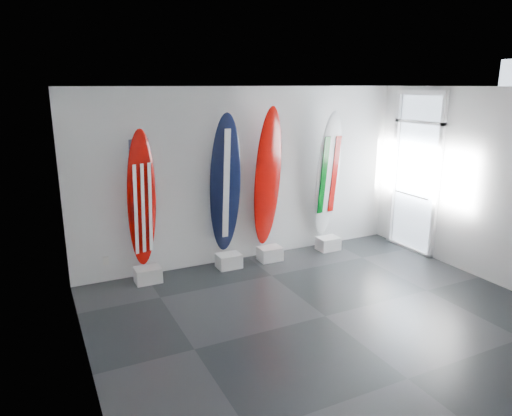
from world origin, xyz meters
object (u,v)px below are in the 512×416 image
surfboard_usa (142,199)px  surfboard_swiss (268,178)px  surfboard_navy (225,185)px  surfboard_italy (328,175)px

surfboard_usa → surfboard_swiss: (2.17, 0.00, 0.14)m
surfboard_navy → surfboard_swiss: bearing=2.5°
surfboard_usa → surfboard_swiss: size_ratio=0.88×
surfboard_usa → surfboard_navy: bearing=-16.0°
surfboard_usa → surfboard_navy: 1.39m
surfboard_usa → surfboard_italy: surfboard_italy is taller
surfboard_usa → surfboard_italy: (3.42, 0.00, 0.09)m
surfboard_swiss → surfboard_italy: surfboard_swiss is taller
surfboard_swiss → surfboard_usa: bearing=169.4°
surfboard_usa → surfboard_swiss: bearing=-16.0°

